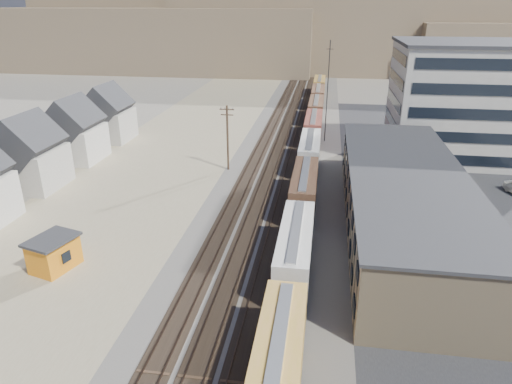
# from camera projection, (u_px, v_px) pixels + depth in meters

# --- Properties ---
(ground) EXTENTS (300.00, 300.00, 0.00)m
(ground) POSITION_uv_depth(u_px,v_px,m) (223.00, 382.00, 31.14)
(ground) COLOR #6B6356
(ground) RESTS_ON ground
(ballast_bed) EXTENTS (18.00, 200.00, 0.06)m
(ballast_bed) POSITION_uv_depth(u_px,v_px,m) (288.00, 156.00, 76.72)
(ballast_bed) COLOR #4C4742
(ballast_bed) RESTS_ON ground
(dirt_yard) EXTENTS (24.00, 180.00, 0.03)m
(dirt_yard) POSITION_uv_depth(u_px,v_px,m) (153.00, 170.00, 70.41)
(dirt_yard) COLOR #86785C
(dirt_yard) RESTS_ON ground
(asphalt_lot) EXTENTS (26.00, 120.00, 0.04)m
(asphalt_lot) POSITION_uv_depth(u_px,v_px,m) (444.00, 199.00, 59.96)
(asphalt_lot) COLOR #232326
(asphalt_lot) RESTS_ON ground
(rail_tracks) EXTENTS (11.40, 200.00, 0.24)m
(rail_tracks) POSITION_uv_depth(u_px,v_px,m) (284.00, 155.00, 76.77)
(rail_tracks) COLOR black
(rail_tracks) RESTS_ON ground
(freight_train) EXTENTS (3.00, 119.74, 4.46)m
(freight_train) POSITION_uv_depth(u_px,v_px,m) (312.00, 137.00, 77.42)
(freight_train) COLOR black
(freight_train) RESTS_ON ground
(warehouse) EXTENTS (12.40, 40.40, 7.25)m
(warehouse) POSITION_uv_depth(u_px,v_px,m) (403.00, 201.00, 50.43)
(warehouse) COLOR tan
(warehouse) RESTS_ON ground
(office_tower) EXTENTS (22.60, 18.60, 18.45)m
(office_tower) POSITION_uv_depth(u_px,v_px,m) (464.00, 101.00, 73.76)
(office_tower) COLOR #9E998E
(office_tower) RESTS_ON ground
(utility_pole_north) EXTENTS (2.20, 0.32, 10.00)m
(utility_pole_north) POSITION_uv_depth(u_px,v_px,m) (228.00, 136.00, 68.59)
(utility_pole_north) COLOR #382619
(utility_pole_north) RESTS_ON ground
(radio_mast) EXTENTS (1.20, 0.16, 18.00)m
(radio_mast) POSITION_uv_depth(u_px,v_px,m) (327.00, 92.00, 81.49)
(radio_mast) COLOR black
(radio_mast) RESTS_ON ground
(townhouse_row) EXTENTS (8.15, 68.16, 10.47)m
(townhouse_row) POSITION_uv_depth(u_px,v_px,m) (0.00, 172.00, 57.03)
(townhouse_row) COLOR #B7B2A8
(townhouse_row) RESTS_ON ground
(hills_north) EXTENTS (265.00, 80.00, 32.00)m
(hills_north) POSITION_uv_depth(u_px,v_px,m) (316.00, 29.00, 178.81)
(hills_north) COLOR brown
(hills_north) RESTS_ON ground
(maintenance_shed) EXTENTS (4.57, 5.28, 3.30)m
(maintenance_shed) POSITION_uv_depth(u_px,v_px,m) (54.00, 253.00, 43.87)
(maintenance_shed) COLOR orange
(maintenance_shed) RESTS_ON ground
(parked_car_blue) EXTENTS (4.55, 6.45, 1.63)m
(parked_car_blue) POSITION_uv_depth(u_px,v_px,m) (449.00, 160.00, 72.19)
(parked_car_blue) COLOR navy
(parked_car_blue) RESTS_ON ground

